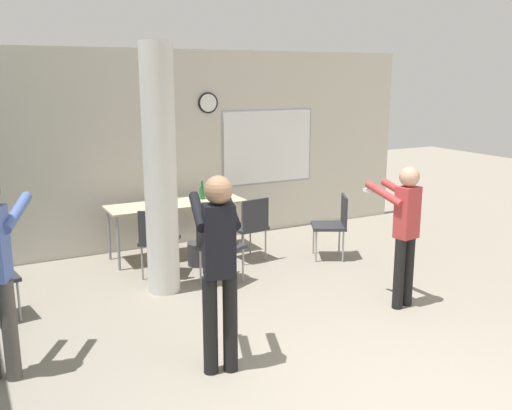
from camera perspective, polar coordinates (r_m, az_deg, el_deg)
The scene contains 11 objects.
wall_back at distance 8.34m, azimuth -8.50°, elevation 5.54°, with size 8.00×0.15×2.80m.
support_pillar at distance 6.41m, azimuth -9.57°, elevation 3.33°, with size 0.37×0.37×2.80m.
folding_table at distance 7.84m, azimuth -7.95°, elevation -0.16°, with size 1.88×0.61×0.74m.
bottle_on_table at distance 8.02m, azimuth -5.41°, elevation 1.29°, with size 0.08×0.08×0.26m.
waste_bin at distance 7.55m, azimuth -5.73°, elevation -4.87°, with size 0.30×0.30×0.30m.
chair_table_right at distance 7.58m, azimuth -0.61°, elevation -1.91°, with size 0.49×0.49×0.87m.
chair_table_front at distance 6.82m, azimuth -3.94°, elevation -3.63°, with size 0.59×0.59×0.87m.
chair_table_left at distance 7.06m, azimuth -9.77°, elevation -3.21°, with size 0.61×0.61×0.87m.
chair_mid_room at distance 7.77m, azimuth 7.80°, elevation -1.66°, with size 0.59×0.59×0.87m.
person_playing_side at distance 6.19m, azimuth 14.63°, elevation -2.00°, with size 0.40×0.59×1.53m.
person_playing_front at distance 4.66m, azimuth -3.75°, elevation -5.39°, with size 0.48×0.69×1.68m.
Camera 1 is at (-2.69, -2.76, 2.44)m, focal length 40.00 mm.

